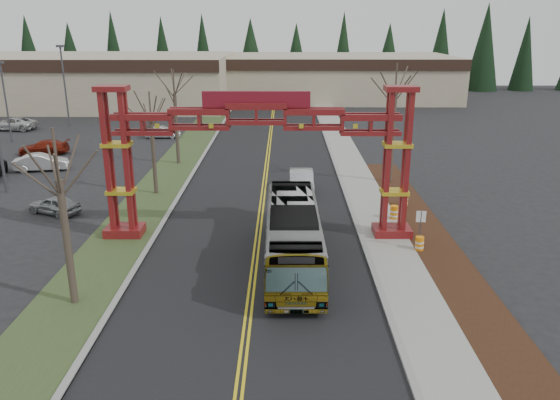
{
  "coord_description": "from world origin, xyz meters",
  "views": [
    {
      "loc": [
        1.54,
        -12.45,
        12.24
      ],
      "look_at": [
        1.35,
        14.04,
        3.57
      ],
      "focal_mm": 35.0,
      "sensor_mm": 36.0,
      "label": 1
    }
  ],
  "objects_px": {
    "retail_building_west": "(77,80)",
    "parked_car_far_b": "(13,124)",
    "silver_sedan": "(301,182)",
    "parked_car_far_a": "(163,132)",
    "barrel_south": "(419,244)",
    "parked_car_mid_a": "(44,147)",
    "barrel_mid": "(394,213)",
    "bare_tree_median_far": "(175,94)",
    "parked_car_near_b": "(41,162)",
    "street_sign": "(421,222)",
    "gateway_arch": "(257,138)",
    "parked_car_near_a": "(54,205)",
    "bare_tree_median_near": "(59,181)",
    "light_pole_mid": "(5,96)",
    "transit_bus": "(293,236)",
    "bare_tree_median_mid": "(151,120)",
    "light_pole_far": "(64,80)",
    "bare_tree_right_far": "(395,95)",
    "barrel_north": "(404,201)",
    "retail_building_east": "(335,77)"
  },
  "relations": [
    {
      "from": "transit_bus",
      "to": "bare_tree_right_far",
      "type": "xyz_separation_m",
      "value": [
        7.98,
        15.49,
        5.36
      ]
    },
    {
      "from": "silver_sedan",
      "to": "light_pole_mid",
      "type": "xyz_separation_m",
      "value": [
        -30.44,
        17.8,
        4.04
      ]
    },
    {
      "from": "retail_building_west",
      "to": "bare_tree_median_far",
      "type": "xyz_separation_m",
      "value": [
        22.0,
        -36.5,
        2.48
      ]
    },
    {
      "from": "parked_car_far_a",
      "to": "bare_tree_median_near",
      "type": "relative_size",
      "value": 0.48
    },
    {
      "from": "parked_car_mid_a",
      "to": "street_sign",
      "type": "xyz_separation_m",
      "value": [
        30.9,
        -23.31,
        1.01
      ]
    },
    {
      "from": "retail_building_west",
      "to": "parked_car_far_b",
      "type": "xyz_separation_m",
      "value": [
        -0.61,
        -20.47,
        -3.01
      ]
    },
    {
      "from": "bare_tree_median_far",
      "to": "street_sign",
      "type": "xyz_separation_m",
      "value": [
        17.12,
        -19.57,
        -4.55
      ]
    },
    {
      "from": "parked_car_far_a",
      "to": "barrel_north",
      "type": "bearing_deg",
      "value": -139.83
    },
    {
      "from": "barrel_mid",
      "to": "bare_tree_median_far",
      "type": "bearing_deg",
      "value": 138.58
    },
    {
      "from": "parked_car_near_a",
      "to": "barrel_south",
      "type": "relative_size",
      "value": 4.07
    },
    {
      "from": "parked_car_far_a",
      "to": "retail_building_west",
      "type": "bearing_deg",
      "value": 33.5
    },
    {
      "from": "street_sign",
      "to": "barrel_north",
      "type": "distance_m",
      "value": 7.69
    },
    {
      "from": "transit_bus",
      "to": "parked_car_near_b",
      "type": "distance_m",
      "value": 28.68
    },
    {
      "from": "barrel_mid",
      "to": "parked_car_far_a",
      "type": "bearing_deg",
      "value": 128.01
    },
    {
      "from": "parked_car_mid_a",
      "to": "barrel_north",
      "type": "height_order",
      "value": "parked_car_mid_a"
    },
    {
      "from": "gateway_arch",
      "to": "retail_building_west",
      "type": "xyz_separation_m",
      "value": [
        -30.0,
        53.96,
        -2.22
      ]
    },
    {
      "from": "retail_building_west",
      "to": "silver_sedan",
      "type": "relative_size",
      "value": 9.18
    },
    {
      "from": "parked_car_far_a",
      "to": "barrel_mid",
      "type": "height_order",
      "value": "parked_car_far_a"
    },
    {
      "from": "transit_bus",
      "to": "parked_car_near_b",
      "type": "relative_size",
      "value": 2.63
    },
    {
      "from": "bare_tree_median_near",
      "to": "light_pole_mid",
      "type": "relative_size",
      "value": 0.96
    },
    {
      "from": "silver_sedan",
      "to": "parked_car_far_b",
      "type": "height_order",
      "value": "silver_sedan"
    },
    {
      "from": "bare_tree_right_far",
      "to": "street_sign",
      "type": "height_order",
      "value": "bare_tree_right_far"
    },
    {
      "from": "parked_car_near_b",
      "to": "street_sign",
      "type": "relative_size",
      "value": 1.89
    },
    {
      "from": "retail_building_west",
      "to": "parked_car_far_a",
      "type": "bearing_deg",
      "value": -53.97
    },
    {
      "from": "parked_car_mid_a",
      "to": "parked_car_far_a",
      "type": "xyz_separation_m",
      "value": [
        9.91,
        7.82,
        -0.04
      ]
    },
    {
      "from": "bare_tree_median_far",
      "to": "bare_tree_median_mid",
      "type": "bearing_deg",
      "value": -90.0
    },
    {
      "from": "transit_bus",
      "to": "street_sign",
      "type": "relative_size",
      "value": 4.97
    },
    {
      "from": "parked_car_far_b",
      "to": "street_sign",
      "type": "distance_m",
      "value": 53.35
    },
    {
      "from": "bare_tree_right_far",
      "to": "silver_sedan",
      "type": "bearing_deg",
      "value": -160.21
    },
    {
      "from": "parked_car_far_b",
      "to": "barrel_north",
      "type": "distance_m",
      "value": 49.26
    },
    {
      "from": "bare_tree_median_mid",
      "to": "light_pole_far",
      "type": "relative_size",
      "value": 0.78
    },
    {
      "from": "retail_building_west",
      "to": "barrel_south",
      "type": "relative_size",
      "value": 51.26
    },
    {
      "from": "parked_car_far_b",
      "to": "bare_tree_right_far",
      "type": "relative_size",
      "value": 0.58
    },
    {
      "from": "retail_building_west",
      "to": "light_pole_far",
      "type": "distance_m",
      "value": 18.6
    },
    {
      "from": "barrel_south",
      "to": "barrel_mid",
      "type": "height_order",
      "value": "barrel_mid"
    },
    {
      "from": "gateway_arch",
      "to": "parked_car_far_a",
      "type": "height_order",
      "value": "gateway_arch"
    },
    {
      "from": "parked_car_mid_a",
      "to": "barrel_north",
      "type": "distance_m",
      "value": 35.37
    },
    {
      "from": "parked_car_near_b",
      "to": "parked_car_far_b",
      "type": "distance_m",
      "value": 21.58
    },
    {
      "from": "retail_building_east",
      "to": "parked_car_near_b",
      "type": "distance_m",
      "value": 55.42
    },
    {
      "from": "gateway_arch",
      "to": "retail_building_east",
      "type": "bearing_deg",
      "value": 80.83
    },
    {
      "from": "bare_tree_median_far",
      "to": "barrel_mid",
      "type": "xyz_separation_m",
      "value": [
        16.66,
        -14.7,
        -5.74
      ]
    },
    {
      "from": "silver_sedan",
      "to": "parked_car_far_a",
      "type": "xyz_separation_m",
      "value": [
        -14.72,
        20.1,
        -0.19
      ]
    },
    {
      "from": "barrel_north",
      "to": "gateway_arch",
      "type": "bearing_deg",
      "value": -151.21
    },
    {
      "from": "retail_building_east",
      "to": "barrel_mid",
      "type": "relative_size",
      "value": 38.15
    },
    {
      "from": "transit_bus",
      "to": "retail_building_west",
      "type": "bearing_deg",
      "value": 118.4
    },
    {
      "from": "silver_sedan",
      "to": "bare_tree_median_mid",
      "type": "xyz_separation_m",
      "value": [
        -10.85,
        -0.52,
        4.75
      ]
    },
    {
      "from": "bare_tree_median_mid",
      "to": "gateway_arch",
      "type": "bearing_deg",
      "value": -46.39
    },
    {
      "from": "gateway_arch",
      "to": "parked_car_near_a",
      "type": "xyz_separation_m",
      "value": [
        -13.8,
        3.93,
        -5.36
      ]
    },
    {
      "from": "retail_building_west",
      "to": "street_sign",
      "type": "distance_m",
      "value": 68.4
    },
    {
      "from": "bare_tree_median_mid",
      "to": "retail_building_east",
      "type": "bearing_deg",
      "value": 71.42
    }
  ]
}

